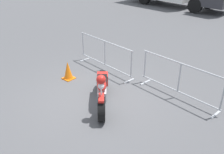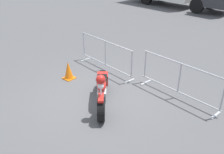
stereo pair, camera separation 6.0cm
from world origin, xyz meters
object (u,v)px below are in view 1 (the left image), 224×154
motorcycle (102,89)px  traffic_cone (68,71)px  crowd_barrier_far (179,80)px  crowd_barrier_near (105,55)px

motorcycle → traffic_cone: 1.86m
crowd_barrier_far → traffic_cone: 3.46m
motorcycle → traffic_cone: motorcycle is taller
crowd_barrier_far → traffic_cone: bearing=-158.4°
motorcycle → traffic_cone: (-1.82, 0.34, -0.16)m
crowd_barrier_far → traffic_cone: size_ratio=4.34×
motorcycle → traffic_cone: bearing=-142.7°
crowd_barrier_near → traffic_cone: (-0.44, -1.27, -0.27)m
crowd_barrier_far → crowd_barrier_near: bearing=180.0°
crowd_barrier_near → motorcycle: bearing=-49.4°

